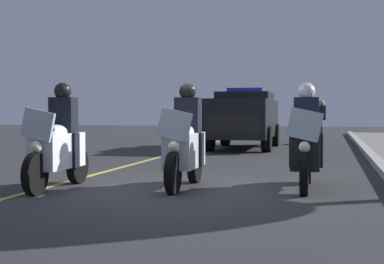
# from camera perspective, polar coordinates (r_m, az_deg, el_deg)

# --- Properties ---
(ground_plane) EXTENTS (80.00, 80.00, 0.00)m
(ground_plane) POSITION_cam_1_polar(r_m,az_deg,el_deg) (9.10, -0.99, -5.82)
(ground_plane) COLOR #333335
(lane_stripe_center) EXTENTS (48.00, 0.12, 0.01)m
(lane_stripe_center) POSITION_cam_1_polar(r_m,az_deg,el_deg) (9.90, -13.72, -5.21)
(lane_stripe_center) COLOR #E0D14C
(lane_stripe_center) RESTS_ON ground
(police_motorcycle_lead_left) EXTENTS (2.14, 0.56, 1.72)m
(police_motorcycle_lead_left) POSITION_cam_1_polar(r_m,az_deg,el_deg) (9.40, -13.22, -1.34)
(police_motorcycle_lead_left) COLOR black
(police_motorcycle_lead_left) RESTS_ON ground
(police_motorcycle_lead_right) EXTENTS (2.14, 0.56, 1.72)m
(police_motorcycle_lead_right) POSITION_cam_1_polar(r_m,az_deg,el_deg) (9.27, -0.71, -1.33)
(police_motorcycle_lead_right) COLOR black
(police_motorcycle_lead_right) RESTS_ON ground
(police_motorcycle_trailing) EXTENTS (2.14, 0.56, 1.72)m
(police_motorcycle_trailing) POSITION_cam_1_polar(r_m,az_deg,el_deg) (9.34, 11.30, -1.35)
(police_motorcycle_trailing) COLOR black
(police_motorcycle_trailing) RESTS_ON ground
(police_suv) EXTENTS (4.93, 2.12, 2.05)m
(police_suv) POSITION_cam_1_polar(r_m,az_deg,el_deg) (19.30, 5.25, 1.51)
(police_suv) COLOR black
(police_suv) RESTS_ON ground
(cyclist_background) EXTENTS (1.76, 0.32, 1.69)m
(cyclist_background) POSITION_cam_1_polar(r_m,az_deg,el_deg) (22.65, 12.81, 0.98)
(cyclist_background) COLOR black
(cyclist_background) RESTS_ON ground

